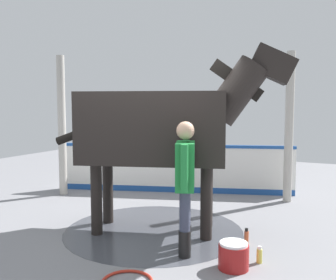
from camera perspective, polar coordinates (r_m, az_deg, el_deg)
ground_plane at (r=5.62m, az=-4.25°, el=-13.76°), size 16.00×16.00×0.02m
wet_patch at (r=5.65m, az=-2.17°, el=-13.50°), size 2.60×2.60×0.00m
barrier_wall at (r=7.90m, az=0.87°, el=-4.61°), size 1.56×4.74×1.01m
roof_post_near at (r=7.37m, az=17.92°, el=1.81°), size 0.16×0.16×2.82m
roof_post_far at (r=7.91m, az=-15.82°, el=2.09°), size 0.16×0.16×2.82m
horse at (r=5.34m, az=-0.92°, el=2.10°), size 1.55×3.32×2.65m
handler at (r=4.57m, az=2.63°, el=-5.91°), size 0.63×0.37×1.63m
wash_bucket at (r=4.44m, az=9.92°, el=-16.92°), size 0.34×0.34×0.30m
bottle_shampoo at (r=4.67m, az=13.71°, el=-16.65°), size 0.07×0.07×0.20m
bottle_spray at (r=5.19m, az=11.82°, el=-14.22°), size 0.06×0.06×0.22m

